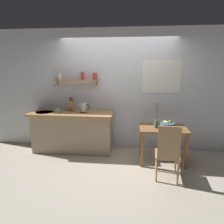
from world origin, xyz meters
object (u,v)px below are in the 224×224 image
fruit_bowl (167,124)px  dining_table (163,134)px  dining_chair_near (168,151)px  coffee_mug_by_sink (58,111)px  knife_block (71,106)px  twig_vase (156,123)px  electric_kettle (84,108)px

fruit_bowl → dining_table: bearing=-140.0°
dining_table → dining_chair_near: 0.68m
dining_chair_near → coffee_mug_by_sink: (-2.20, 0.89, 0.43)m
dining_chair_near → knife_block: knife_block is taller
twig_vase → coffee_mug_by_sink: (-2.06, 0.26, 0.15)m
electric_kettle → knife_block: knife_block is taller
fruit_bowl → electric_kettle: size_ratio=1.13×
fruit_bowl → coffee_mug_by_sink: size_ratio=2.12×
twig_vase → electric_kettle: 1.59m
knife_block → coffee_mug_by_sink: size_ratio=2.47×
twig_vase → dining_chair_near: bearing=-78.1°
coffee_mug_by_sink → dining_table: bearing=-5.5°
dining_chair_near → coffee_mug_by_sink: coffee_mug_by_sink is taller
dining_table → coffee_mug_by_sink: 2.25m
knife_block → coffee_mug_by_sink: bearing=-135.9°
coffee_mug_by_sink → knife_block: bearing=44.1°
electric_kettle → knife_block: 0.32m
electric_kettle → twig_vase: bearing=-14.3°
dining_table → electric_kettle: size_ratio=3.76×
dining_chair_near → fruit_bowl: dining_chair_near is taller
dining_chair_near → electric_kettle: electric_kettle is taller
twig_vase → knife_block: size_ratio=1.59×
twig_vase → coffee_mug_by_sink: twig_vase is taller
dining_chair_near → knife_block: size_ratio=3.10×
fruit_bowl → electric_kettle: electric_kettle is taller
twig_vase → electric_kettle: size_ratio=2.10×
fruit_bowl → twig_vase: twig_vase is taller
dining_chair_near → knife_block: bearing=150.4°
electric_kettle → dining_chair_near: bearing=-31.5°
dining_table → coffee_mug_by_sink: coffee_mug_by_sink is taller
dining_chair_near → twig_vase: size_ratio=1.95×
fruit_bowl → coffee_mug_by_sink: 2.31m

